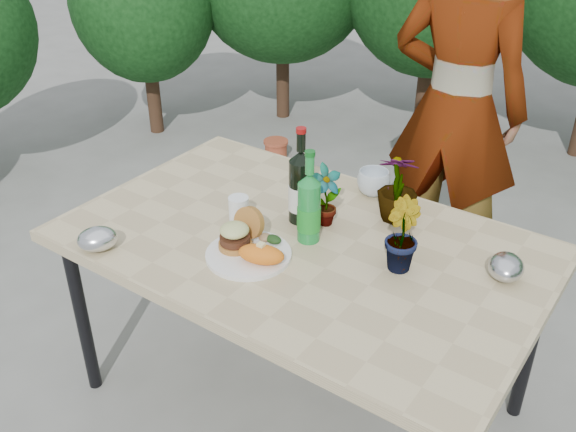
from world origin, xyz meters
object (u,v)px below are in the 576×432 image
Objects in this scene: patio_table at (301,253)px; person at (456,108)px; dinner_plate at (249,255)px; wine_bottle at (301,188)px.

person is (0.06, 1.15, 0.18)m from patio_table.
patio_table is 5.71× the size of dinner_plate.
person is (0.14, 1.33, 0.11)m from dinner_plate.
wine_bottle is 0.20× the size of person.
person reaches higher than dinner_plate.
patio_table is at bearing 83.14° from person.
patio_table is 0.23m from wine_bottle.
person reaches higher than wine_bottle.
wine_bottle is at bearing 88.67° from dinner_plate.
patio_table is 4.54× the size of wine_bottle.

